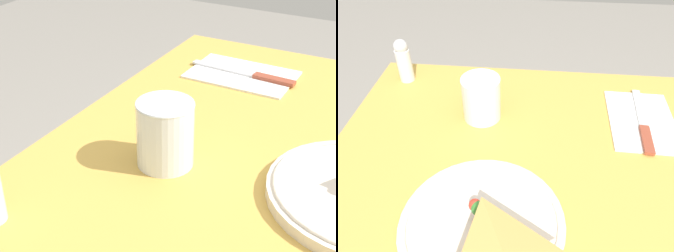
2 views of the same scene
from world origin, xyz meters
TOP-DOWN VIEW (x-y plane):
  - milk_glass at (0.30, 0.12)m, footprint 0.08×0.08m
  - napkin_folded at (0.32, -0.23)m, footprint 0.21×0.14m
  - butter_knife at (0.31, -0.23)m, footprint 0.22×0.03m

SIDE VIEW (x-z plane):
  - napkin_folded at x=0.32m, z-range 0.72..0.73m
  - butter_knife at x=0.31m, z-range 0.73..0.73m
  - milk_glass at x=0.30m, z-range 0.72..0.82m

